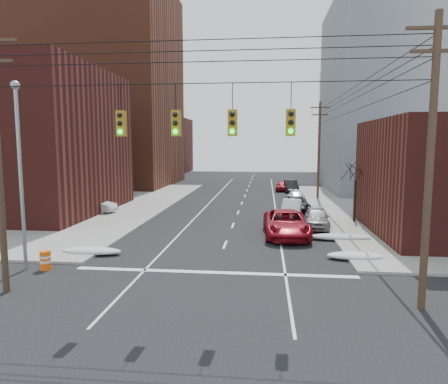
% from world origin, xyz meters
% --- Properties ---
extents(ground, '(160.00, 160.00, 0.00)m').
position_xyz_m(ground, '(0.00, 0.00, 0.00)').
color(ground, black).
rests_on(ground, ground).
extents(building_brick_tall, '(24.00, 20.00, 30.00)m').
position_xyz_m(building_brick_tall, '(-24.00, 48.00, 15.00)').
color(building_brick_tall, brown).
rests_on(building_brick_tall, ground).
extents(building_brick_far, '(22.00, 18.00, 12.00)m').
position_xyz_m(building_brick_far, '(-26.00, 74.00, 6.00)').
color(building_brick_far, '#4F1A17').
rests_on(building_brick_far, ground).
extents(building_office, '(22.00, 20.00, 25.00)m').
position_xyz_m(building_office, '(22.00, 44.00, 12.50)').
color(building_office, gray).
rests_on(building_office, ground).
extents(building_glass, '(20.00, 18.00, 22.00)m').
position_xyz_m(building_glass, '(24.00, 70.00, 11.00)').
color(building_glass, gray).
rests_on(building_glass, ground).
extents(utility_pole_right, '(2.20, 0.28, 11.00)m').
position_xyz_m(utility_pole_right, '(8.50, 3.00, 5.78)').
color(utility_pole_right, '#473323').
rests_on(utility_pole_right, ground).
extents(utility_pole_far, '(2.20, 0.28, 11.00)m').
position_xyz_m(utility_pole_far, '(8.50, 34.00, 5.78)').
color(utility_pole_far, '#473323').
rests_on(utility_pole_far, ground).
extents(traffic_signals, '(17.00, 0.42, 2.02)m').
position_xyz_m(traffic_signals, '(0.10, 2.97, 7.17)').
color(traffic_signals, black).
rests_on(traffic_signals, ground).
extents(street_light, '(0.44, 0.44, 9.32)m').
position_xyz_m(street_light, '(-9.50, 6.00, 5.54)').
color(street_light, gray).
rests_on(street_light, ground).
extents(bare_tree, '(2.09, 2.20, 4.93)m').
position_xyz_m(bare_tree, '(9.59, 20.00, 2.32)').
color(bare_tree, black).
rests_on(bare_tree, ground).
extents(snow_nw, '(3.50, 1.08, 0.42)m').
position_xyz_m(snow_nw, '(-7.40, 9.00, 0.21)').
color(snow_nw, silver).
rests_on(snow_nw, ground).
extents(snow_ne, '(3.00, 1.08, 0.42)m').
position_xyz_m(snow_ne, '(7.40, 9.50, 0.21)').
color(snow_ne, silver).
rests_on(snow_ne, ground).
extents(snow_east_far, '(4.00, 1.08, 0.42)m').
position_xyz_m(snow_east_far, '(7.40, 14.00, 0.21)').
color(snow_east_far, silver).
rests_on(snow_east_far, ground).
extents(red_pickup, '(3.19, 6.49, 1.77)m').
position_xyz_m(red_pickup, '(3.94, 14.82, 0.89)').
color(red_pickup, maroon).
rests_on(red_pickup, ground).
extents(parked_car_a, '(2.16, 4.61, 1.53)m').
position_xyz_m(parked_car_a, '(6.40, 17.93, 0.76)').
color(parked_car_a, '#9E9EA2').
rests_on(parked_car_a, ground).
extents(parked_car_b, '(2.17, 4.71, 1.50)m').
position_xyz_m(parked_car_b, '(4.80, 22.36, 0.75)').
color(parked_car_b, silver).
rests_on(parked_car_b, ground).
extents(parked_car_c, '(2.36, 4.90, 1.34)m').
position_xyz_m(parked_car_c, '(5.44, 25.55, 0.67)').
color(parked_car_c, black).
rests_on(parked_car_c, ground).
extents(parked_car_d, '(1.87, 4.52, 1.31)m').
position_xyz_m(parked_car_d, '(5.80, 30.31, 0.65)').
color(parked_car_d, '#B3B2B8').
rests_on(parked_car_d, ground).
extents(parked_car_e, '(2.06, 4.26, 1.40)m').
position_xyz_m(parked_car_e, '(4.80, 42.00, 0.70)').
color(parked_car_e, maroon).
rests_on(parked_car_e, ground).
extents(parked_car_f, '(1.99, 4.83, 1.56)m').
position_xyz_m(parked_car_f, '(5.82, 41.04, 0.78)').
color(parked_car_f, black).
rests_on(parked_car_f, ground).
extents(lot_car_a, '(4.20, 2.22, 1.32)m').
position_xyz_m(lot_car_a, '(-12.91, 22.09, 0.81)').
color(lot_car_a, silver).
rests_on(lot_car_a, sidewalk_nw).
extents(lot_car_b, '(4.79, 2.26, 1.32)m').
position_xyz_m(lot_car_b, '(-15.41, 28.28, 0.81)').
color(lot_car_b, silver).
rests_on(lot_car_b, sidewalk_nw).
extents(lot_car_c, '(4.86, 2.69, 1.33)m').
position_xyz_m(lot_car_c, '(-19.44, 20.00, 0.82)').
color(lot_car_c, black).
rests_on(lot_car_c, sidewalk_nw).
extents(lot_car_d, '(4.17, 2.69, 1.32)m').
position_xyz_m(lot_car_d, '(-16.57, 30.06, 0.81)').
color(lot_car_d, '#A1A0A5').
rests_on(lot_car_d, sidewalk_nw).
extents(construction_barrel, '(0.62, 0.62, 0.96)m').
position_xyz_m(construction_barrel, '(-8.50, 6.09, 0.49)').
color(construction_barrel, '#FF5B0D').
rests_on(construction_barrel, ground).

